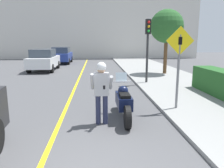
{
  "coord_description": "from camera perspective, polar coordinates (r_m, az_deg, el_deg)",
  "views": [
    {
      "loc": [
        0.46,
        -3.24,
        2.31
      ],
      "look_at": [
        0.94,
        3.23,
        1.02
      ],
      "focal_mm": 35.0,
      "sensor_mm": 36.0,
      "label": 1
    }
  ],
  "objects": [
    {
      "name": "street_tree",
      "position": [
        15.38,
        14.11,
        14.35
      ],
      "size": [
        2.2,
        2.2,
        4.26
      ],
      "color": "brown",
      "rests_on": "sidewalk_curb"
    },
    {
      "name": "person_biker",
      "position": [
        5.97,
        -2.76,
        -0.67
      ],
      "size": [
        0.59,
        0.48,
        1.75
      ],
      "color": "#282D4C",
      "rests_on": "ground"
    },
    {
      "name": "sidewalk_curb",
      "position": [
        8.73,
        25.84,
        -4.9
      ],
      "size": [
        4.4,
        44.0,
        0.1
      ],
      "color": "gray",
      "rests_on": "ground"
    },
    {
      "name": "crossing_sign",
      "position": [
        7.36,
        17.07,
        6.02
      ],
      "size": [
        0.91,
        0.08,
        2.66
      ],
      "color": "slate",
      "rests_on": "sidewalk_curb"
    },
    {
      "name": "traffic_light",
      "position": [
        11.78,
        9.33,
        11.6
      ],
      "size": [
        0.26,
        0.3,
        3.3
      ],
      "color": "#2D2D30",
      "rests_on": "sidewalk_curb"
    },
    {
      "name": "building_backdrop",
      "position": [
        29.28,
        -5.3,
        14.11
      ],
      "size": [
        28.0,
        1.2,
        7.62
      ],
      "color": "beige",
      "rests_on": "ground"
    },
    {
      "name": "parked_car_white",
      "position": [
        17.95,
        -17.37,
        6.07
      ],
      "size": [
        1.88,
        4.2,
        1.68
      ],
      "color": "black",
      "rests_on": "ground"
    },
    {
      "name": "road_center_line",
      "position": [
        9.58,
        -10.49,
        -2.89
      ],
      "size": [
        0.12,
        36.0,
        0.01
      ],
      "color": "yellow",
      "rests_on": "ground"
    },
    {
      "name": "parked_car_blue",
      "position": [
        23.37,
        -13.02,
        7.37
      ],
      "size": [
        1.88,
        4.2,
        1.68
      ],
      "color": "black",
      "rests_on": "ground"
    },
    {
      "name": "motorcycle",
      "position": [
        6.58,
        3.04,
        -4.66
      ],
      "size": [
        0.62,
        2.3,
        1.3
      ],
      "color": "black",
      "rests_on": "ground"
    }
  ]
}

